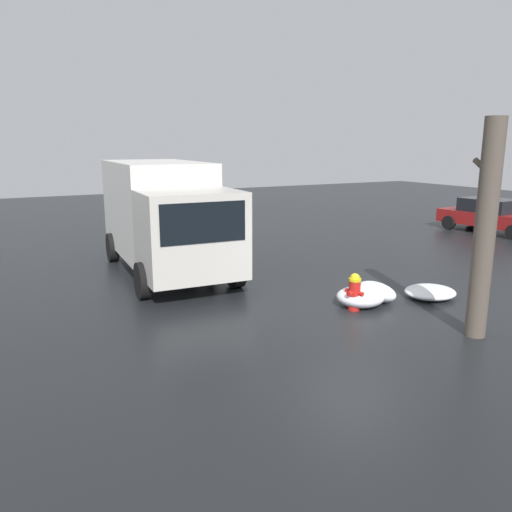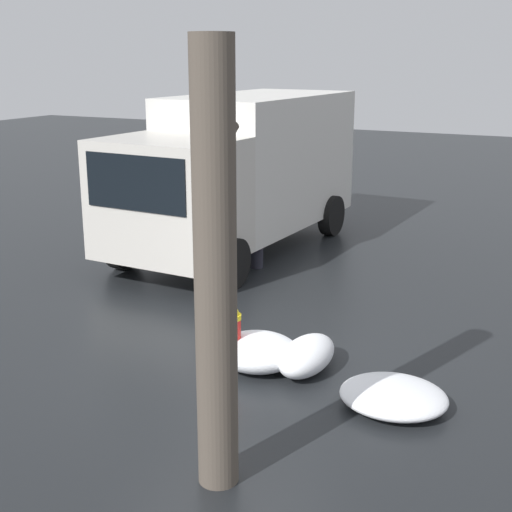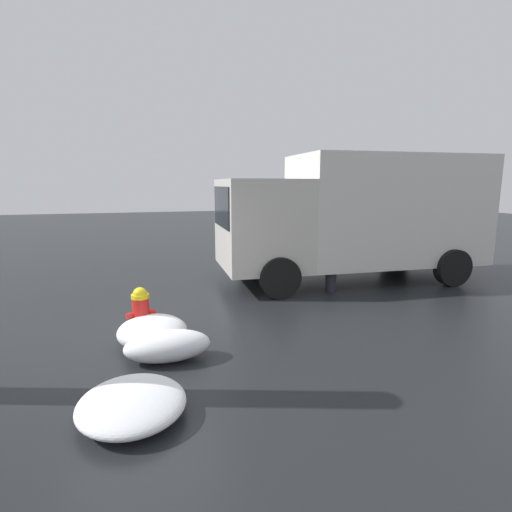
{
  "view_description": "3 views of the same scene",
  "coord_description": "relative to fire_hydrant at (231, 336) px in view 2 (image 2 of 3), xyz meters",
  "views": [
    {
      "loc": [
        -8.42,
        6.93,
        3.64
      ],
      "look_at": [
        1.81,
        1.53,
        1.04
      ],
      "focal_mm": 35.0,
      "sensor_mm": 36.0,
      "label": 1
    },
    {
      "loc": [
        -7.56,
        -4.11,
        3.96
      ],
      "look_at": [
        1.98,
        0.62,
        0.94
      ],
      "focal_mm": 50.0,
      "sensor_mm": 36.0,
      "label": 2
    },
    {
      "loc": [
        -0.0,
        -6.32,
        2.44
      ],
      "look_at": [
        2.36,
        1.52,
        0.96
      ],
      "focal_mm": 28.0,
      "sensor_mm": 36.0,
      "label": 3
    }
  ],
  "objects": [
    {
      "name": "delivery_truck",
      "position": [
        5.37,
        2.63,
        1.26
      ],
      "size": [
        6.72,
        2.94,
        3.15
      ],
      "rotation": [
        0.0,
        0.0,
        1.52
      ],
      "color": "beige",
      "rests_on": "ground_plane"
    },
    {
      "name": "snow_pile_by_hydrant",
      "position": [
        -0.14,
        -2.22,
        -0.29
      ],
      "size": [
        1.14,
        1.26,
        0.29
      ],
      "color": "white",
      "rests_on": "ground_plane"
    },
    {
      "name": "tree_trunk",
      "position": [
        -2.32,
        -1.11,
        1.64
      ],
      "size": [
        0.59,
        0.39,
        4.13
      ],
      "color": "brown",
      "rests_on": "ground_plane"
    },
    {
      "name": "pedestrian",
      "position": [
        4.21,
        1.7,
        0.47
      ],
      "size": [
        0.36,
        0.36,
        1.66
      ],
      "rotation": [
        0.0,
        0.0,
        0.54
      ],
      "color": "#23232D",
      "rests_on": "ground_plane"
    },
    {
      "name": "fire_hydrant",
      "position": [
        0.0,
        0.0,
        0.0
      ],
      "size": [
        0.47,
        0.38,
        0.85
      ],
      "rotation": [
        0.0,
        0.0,
        1.85
      ],
      "color": "red",
      "rests_on": "ground_plane"
    },
    {
      "name": "snow_pile_by_tree",
      "position": [
        0.33,
        -0.94,
        -0.22
      ],
      "size": [
        1.19,
        0.61,
        0.43
      ],
      "color": "white",
      "rests_on": "ground_plane"
    },
    {
      "name": "snow_pile_curbside",
      "position": [
        0.15,
        -0.31,
        -0.22
      ],
      "size": [
        1.05,
        1.11,
        0.44
      ],
      "color": "white",
      "rests_on": "ground_plane"
    },
    {
      "name": "ground_plane",
      "position": [
        0.0,
        -0.0,
        -0.44
      ],
      "size": [
        60.0,
        60.0,
        0.0
      ],
      "primitive_type": "plane",
      "color": "black"
    }
  ]
}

